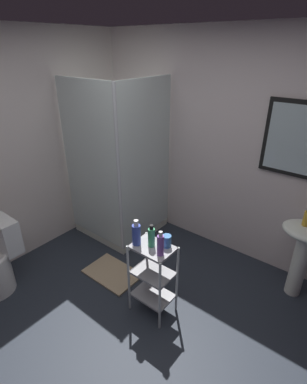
{
  "coord_description": "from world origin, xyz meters",
  "views": [
    {
      "loc": [
        1.24,
        -1.17,
        2.3
      ],
      "look_at": [
        -0.38,
        0.87,
        1.0
      ],
      "focal_mm": 27.7,
      "sensor_mm": 36.0,
      "label": 1
    }
  ],
  "objects_px": {
    "pedestal_sink": "(304,246)",
    "storage_cart": "(153,274)",
    "rinse_cup": "(167,241)",
    "bath_mat": "(112,273)",
    "hand_soap_bottle": "(307,218)",
    "shower_stall": "(121,202)",
    "conditioner_bottle_purple": "(160,245)",
    "shampoo_bottle_blue": "(136,234)",
    "body_wash_bottle_green": "(151,237)"
  },
  "relations": [
    {
      "from": "pedestal_sink",
      "to": "bath_mat",
      "type": "relative_size",
      "value": 1.35
    },
    {
      "from": "rinse_cup",
      "to": "bath_mat",
      "type": "xyz_separation_m",
      "value": [
        -0.75,
        0.02,
        -0.79
      ]
    },
    {
      "from": "pedestal_sink",
      "to": "rinse_cup",
      "type": "height_order",
      "value": "rinse_cup"
    },
    {
      "from": "hand_soap_bottle",
      "to": "conditioner_bottle_purple",
      "type": "bearing_deg",
      "value": -127.46
    },
    {
      "from": "conditioner_bottle_purple",
      "to": "shampoo_bottle_blue",
      "type": "height_order",
      "value": "shampoo_bottle_blue"
    },
    {
      "from": "storage_cart",
      "to": "rinse_cup",
      "type": "distance_m",
      "value": 0.38
    },
    {
      "from": "pedestal_sink",
      "to": "rinse_cup",
      "type": "bearing_deg",
      "value": -132.33
    },
    {
      "from": "storage_cart",
      "to": "rinse_cup",
      "type": "relative_size",
      "value": 6.8
    },
    {
      "from": "rinse_cup",
      "to": "hand_soap_bottle",
      "type": "bearing_deg",
      "value": 48.34
    },
    {
      "from": "shower_stall",
      "to": "body_wash_bottle_green",
      "type": "xyz_separation_m",
      "value": [
        1.13,
        -0.77,
        0.37
      ]
    },
    {
      "from": "conditioner_bottle_purple",
      "to": "bath_mat",
      "type": "xyz_separation_m",
      "value": [
        -0.77,
        0.14,
        -0.83
      ]
    },
    {
      "from": "shower_stall",
      "to": "shampoo_bottle_blue",
      "type": "distance_m",
      "value": 1.36
    },
    {
      "from": "shampoo_bottle_blue",
      "to": "conditioner_bottle_purple",
      "type": "bearing_deg",
      "value": 3.16
    },
    {
      "from": "body_wash_bottle_green",
      "to": "bath_mat",
      "type": "distance_m",
      "value": 1.05
    },
    {
      "from": "pedestal_sink",
      "to": "rinse_cup",
      "type": "relative_size",
      "value": 7.45
    },
    {
      "from": "pedestal_sink",
      "to": "shampoo_bottle_blue",
      "type": "height_order",
      "value": "shampoo_bottle_blue"
    },
    {
      "from": "shampoo_bottle_blue",
      "to": "hand_soap_bottle",
      "type": "bearing_deg",
      "value": 45.54
    },
    {
      "from": "pedestal_sink",
      "to": "body_wash_bottle_green",
      "type": "relative_size",
      "value": 3.84
    },
    {
      "from": "pedestal_sink",
      "to": "storage_cart",
      "type": "height_order",
      "value": "pedestal_sink"
    },
    {
      "from": "rinse_cup",
      "to": "bath_mat",
      "type": "relative_size",
      "value": 0.18
    },
    {
      "from": "storage_cart",
      "to": "shower_stall",
      "type": "bearing_deg",
      "value": 146.12
    },
    {
      "from": "shampoo_bottle_blue",
      "to": "bath_mat",
      "type": "xyz_separation_m",
      "value": [
        -0.52,
        0.16,
        -0.84
      ]
    },
    {
      "from": "conditioner_bottle_purple",
      "to": "bath_mat",
      "type": "distance_m",
      "value": 1.14
    },
    {
      "from": "pedestal_sink",
      "to": "rinse_cup",
      "type": "distance_m",
      "value": 1.36
    },
    {
      "from": "rinse_cup",
      "to": "bath_mat",
      "type": "distance_m",
      "value": 1.08
    },
    {
      "from": "pedestal_sink",
      "to": "storage_cart",
      "type": "xyz_separation_m",
      "value": [
        -0.99,
        -1.07,
        -0.14
      ]
    },
    {
      "from": "shampoo_bottle_blue",
      "to": "rinse_cup",
      "type": "bearing_deg",
      "value": 31.51
    },
    {
      "from": "conditioner_bottle_purple",
      "to": "pedestal_sink",
      "type": "bearing_deg",
      "value": 51.79
    },
    {
      "from": "shower_stall",
      "to": "storage_cart",
      "type": "relative_size",
      "value": 2.7
    },
    {
      "from": "hand_soap_bottle",
      "to": "rinse_cup",
      "type": "height_order",
      "value": "hand_soap_bottle"
    },
    {
      "from": "shower_stall",
      "to": "pedestal_sink",
      "type": "xyz_separation_m",
      "value": [
        2.14,
        0.3,
        0.12
      ]
    },
    {
      "from": "shower_stall",
      "to": "conditioner_bottle_purple",
      "type": "height_order",
      "value": "shower_stall"
    },
    {
      "from": "conditioner_bottle_purple",
      "to": "shampoo_bottle_blue",
      "type": "relative_size",
      "value": 0.94
    },
    {
      "from": "shower_stall",
      "to": "shampoo_bottle_blue",
      "type": "bearing_deg",
      "value": -39.2
    },
    {
      "from": "bath_mat",
      "to": "hand_soap_bottle",
      "type": "bearing_deg",
      "value": 30.6
    },
    {
      "from": "shower_stall",
      "to": "rinse_cup",
      "type": "relative_size",
      "value": 18.39
    },
    {
      "from": "storage_cart",
      "to": "shampoo_bottle_blue",
      "type": "distance_m",
      "value": 0.43
    },
    {
      "from": "hand_soap_bottle",
      "to": "bath_mat",
      "type": "distance_m",
      "value": 2.07
    },
    {
      "from": "bath_mat",
      "to": "pedestal_sink",
      "type": "bearing_deg",
      "value": 30.52
    },
    {
      "from": "bath_mat",
      "to": "shower_stall",
      "type": "bearing_deg",
      "value": 126.13
    },
    {
      "from": "body_wash_bottle_green",
      "to": "rinse_cup",
      "type": "distance_m",
      "value": 0.14
    },
    {
      "from": "rinse_cup",
      "to": "storage_cart",
      "type": "bearing_deg",
      "value": -136.51
    },
    {
      "from": "storage_cart",
      "to": "conditioner_bottle_purple",
      "type": "relative_size",
      "value": 3.28
    },
    {
      "from": "shower_stall",
      "to": "shampoo_bottle_blue",
      "type": "xyz_separation_m",
      "value": [
        1.01,
        -0.83,
        0.38
      ]
    },
    {
      "from": "storage_cart",
      "to": "conditioner_bottle_purple",
      "type": "height_order",
      "value": "conditioner_bottle_purple"
    },
    {
      "from": "shampoo_bottle_blue",
      "to": "rinse_cup",
      "type": "distance_m",
      "value": 0.27
    },
    {
      "from": "shower_stall",
      "to": "storage_cart",
      "type": "bearing_deg",
      "value": -33.88
    },
    {
      "from": "hand_soap_bottle",
      "to": "body_wash_bottle_green",
      "type": "height_order",
      "value": "hand_soap_bottle"
    },
    {
      "from": "shower_stall",
      "to": "hand_soap_bottle",
      "type": "relative_size",
      "value": 11.2
    },
    {
      "from": "shower_stall",
      "to": "bath_mat",
      "type": "bearing_deg",
      "value": -53.87
    }
  ]
}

